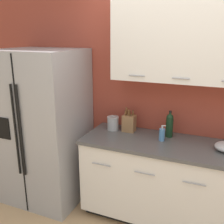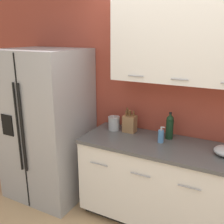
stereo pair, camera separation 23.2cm
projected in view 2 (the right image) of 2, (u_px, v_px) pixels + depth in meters
name	position (u px, v px, depth m)	size (l,w,h in m)	color
wall_back	(196.00, 87.00, 2.61)	(10.00, 0.39, 2.60)	#993D2D
counter_unit	(172.00, 186.00, 2.69)	(1.91, 0.64, 0.92)	black
refrigerator	(47.00, 125.00, 3.18)	(0.93, 0.82, 1.81)	#9E9EA0
knife_block	(130.00, 123.00, 2.91)	(0.14, 0.11, 0.27)	olive
wine_bottle	(170.00, 126.00, 2.70)	(0.08, 0.08, 0.29)	black
soap_dispenser	(161.00, 136.00, 2.63)	(0.06, 0.06, 0.17)	#4C7FB2
steel_canister	(114.00, 123.00, 2.97)	(0.13, 0.13, 0.17)	#A3A3A5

